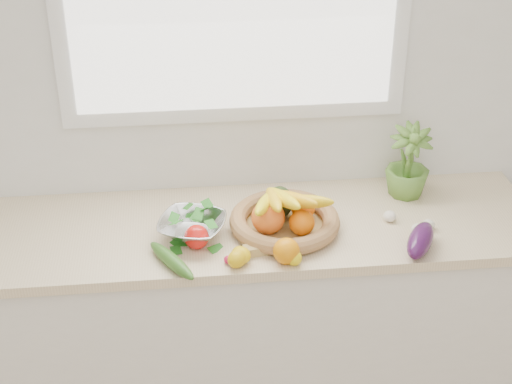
{
  "coord_description": "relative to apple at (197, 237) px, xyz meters",
  "views": [
    {
      "loc": [
        -0.21,
        -0.51,
        2.48
      ],
      "look_at": [
        0.05,
        1.93,
        1.05
      ],
      "focal_mm": 55.0,
      "sensor_mm": 36.0,
      "label": 1
    }
  ],
  "objects": [
    {
      "name": "potted_herb",
      "position": [
        0.84,
        0.29,
        0.09
      ],
      "size": [
        0.18,
        0.18,
        0.31
      ],
      "primitive_type": "imported",
      "rotation": [
        0.0,
        0.0,
        -0.04
      ],
      "color": "#598831",
      "rests_on": "countertop"
    },
    {
      "name": "back_wall",
      "position": [
        0.17,
        0.43,
        0.41
      ],
      "size": [
        4.5,
        0.02,
        2.7
      ],
      "primitive_type": "cube",
      "color": "white",
      "rests_on": "ground"
    },
    {
      "name": "ginger",
      "position": [
        0.21,
        -0.06,
        -0.03
      ],
      "size": [
        0.11,
        0.06,
        0.03
      ],
      "primitive_type": "cube",
      "rotation": [
        0.0,
        0.0,
        0.19
      ],
      "color": "tan",
      "rests_on": "countertop"
    },
    {
      "name": "countertop",
      "position": [
        0.17,
        0.13,
        -0.06
      ],
      "size": [
        2.24,
        0.62,
        0.04
      ],
      "primitive_type": "cube",
      "color": "beige",
      "rests_on": "counter_cabinet"
    },
    {
      "name": "counter_cabinet",
      "position": [
        0.17,
        0.13,
        -0.51
      ],
      "size": [
        2.2,
        0.58,
        0.86
      ],
      "primitive_type": "cube",
      "color": "silver",
      "rests_on": "ground"
    },
    {
      "name": "orange_loose",
      "position": [
        0.3,
        -0.12,
        0.0
      ],
      "size": [
        0.1,
        0.1,
        0.09
      ],
      "primitive_type": "sphere",
      "rotation": [
        0.0,
        0.0,
        -0.11
      ],
      "color": "orange",
      "rests_on": "countertop"
    },
    {
      "name": "garlic_a",
      "position": [
        0.81,
        0.0,
        -0.02
      ],
      "size": [
        0.06,
        0.06,
        0.04
      ],
      "primitive_type": "ellipsoid",
      "rotation": [
        0.0,
        0.0,
        0.28
      ],
      "color": "#ECE7D0",
      "rests_on": "countertop"
    },
    {
      "name": "radish",
      "position": [
        0.1,
        -0.11,
        -0.03
      ],
      "size": [
        0.03,
        0.03,
        0.03
      ],
      "primitive_type": "sphere",
      "rotation": [
        0.0,
        0.0,
        0.13
      ],
      "color": "#C81946",
      "rests_on": "countertop"
    },
    {
      "name": "apple",
      "position": [
        0.0,
        0.0,
        0.0
      ],
      "size": [
        0.09,
        0.09,
        0.09
      ],
      "primitive_type": "sphere",
      "rotation": [
        0.0,
        0.0,
        0.07
      ],
      "color": "red",
      "rests_on": "countertop"
    },
    {
      "name": "garlic_c",
      "position": [
        0.86,
        0.03,
        -0.02
      ],
      "size": [
        0.05,
        0.05,
        0.04
      ],
      "primitive_type": "ellipsoid",
      "rotation": [
        0.0,
        0.0,
        0.18
      ],
      "color": "silver",
      "rests_on": "countertop"
    },
    {
      "name": "cucumber",
      "position": [
        -0.09,
        -0.11,
        -0.02
      ],
      "size": [
        0.18,
        0.26,
        0.05
      ],
      "primitive_type": "ellipsoid",
      "rotation": [
        0.0,
        0.0,
        0.55
      ],
      "color": "#2D591A",
      "rests_on": "countertop"
    },
    {
      "name": "fruit_basket",
      "position": [
        0.32,
        0.09,
        0.01
      ],
      "size": [
        0.52,
        0.52,
        0.2
      ],
      "color": "#A67F4A",
      "rests_on": "countertop"
    },
    {
      "name": "lemon_c",
      "position": [
        0.15,
        -0.11,
        -0.01
      ],
      "size": [
        0.09,
        0.1,
        0.06
      ],
      "primitive_type": "ellipsoid",
      "rotation": [
        0.0,
        0.0,
        0.69
      ],
      "color": "#E4B80C",
      "rests_on": "countertop"
    },
    {
      "name": "garlic_b",
      "position": [
        0.73,
        0.1,
        -0.02
      ],
      "size": [
        0.06,
        0.06,
        0.04
      ],
      "primitive_type": "ellipsoid",
      "rotation": [
        0.0,
        0.0,
        -0.37
      ],
      "color": "white",
      "rests_on": "countertop"
    },
    {
      "name": "lemon_a",
      "position": [
        0.33,
        -0.13,
        -0.02
      ],
      "size": [
        0.08,
        0.09,
        0.06
      ],
      "primitive_type": "ellipsoid",
      "rotation": [
        0.0,
        0.0,
        0.3
      ],
      "color": "yellow",
      "rests_on": "countertop"
    },
    {
      "name": "eggplant",
      "position": [
        0.78,
        -0.1,
        -0.0
      ],
      "size": [
        0.18,
        0.23,
        0.09
      ],
      "primitive_type": "ellipsoid",
      "rotation": [
        0.0,
        0.0,
        -0.51
      ],
      "color": "#36103C",
      "rests_on": "countertop"
    },
    {
      "name": "colander_with_spinach",
      "position": [
        -0.01,
        0.06,
        0.02
      ],
      "size": [
        0.3,
        0.3,
        0.12
      ],
      "color": "silver",
      "rests_on": "countertop"
    },
    {
      "name": "lemon_b",
      "position": [
        0.13,
        -0.13,
        -0.01
      ],
      "size": [
        0.1,
        0.1,
        0.06
      ],
      "primitive_type": "ellipsoid",
      "rotation": [
        0.0,
        0.0,
        -0.69
      ],
      "color": "gold",
      "rests_on": "countertop"
    }
  ]
}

